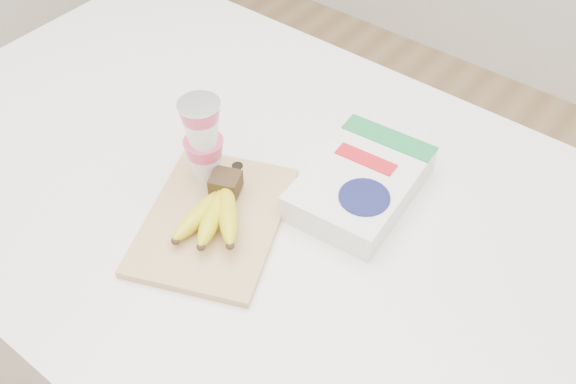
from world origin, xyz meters
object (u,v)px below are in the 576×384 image
object	(u,v)px
cutting_board	(214,220)
bananas	(216,210)
cereal_box	(361,183)
yogurt_stack	(203,139)
table	(247,328)

from	to	relation	value
cutting_board	bananas	distance (m)	0.03
bananas	cereal_box	xyz separation A→B (m)	(0.15, 0.20, -0.01)
cutting_board	yogurt_stack	world-z (taller)	yogurt_stack
yogurt_stack	table	bearing A→B (deg)	53.19
table	cutting_board	xyz separation A→B (m)	(0.05, -0.10, 0.51)
cutting_board	yogurt_stack	size ratio (longest dim) A/B	1.79
cutting_board	bananas	size ratio (longest dim) A/B	1.69
cutting_board	cereal_box	distance (m)	0.26
bananas	yogurt_stack	bearing A→B (deg)	140.98
table	yogurt_stack	bearing A→B (deg)	-126.81
cereal_box	table	bearing A→B (deg)	-157.68
table	yogurt_stack	distance (m)	0.61
yogurt_stack	cutting_board	bearing A→B (deg)	-41.89
table	cereal_box	size ratio (longest dim) A/B	5.12
table	bananas	distance (m)	0.55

